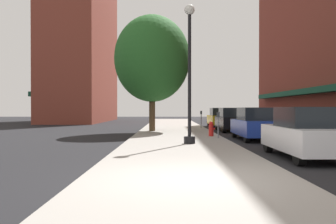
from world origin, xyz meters
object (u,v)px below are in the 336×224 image
Objects in this scene: parking_meter_near at (201,117)px; lamppost at (189,71)px; car_white at (306,133)px; car_black at (231,120)px; tree_near at (152,59)px; parking_meter_far at (218,122)px; car_blue at (255,124)px; fire_hydrant at (211,129)px; car_yellow at (220,118)px.

lamppost is at bearing -97.52° from parking_meter_near.
car_white and car_black have the same top height.
tree_near is (-1.97, 8.69, 1.72)m from lamppost.
parking_meter_far is 7.94m from tree_near.
parking_meter_far is at bearing 105.87° from car_white.
parking_meter_far is 0.30× the size of car_black.
car_black is (0.00, 6.96, 0.00)m from car_blue.
car_blue is 1.00× the size of car_black.
car_white is at bearing -73.28° from parking_meter_far.
tree_near reaches higher than parking_meter_far.
parking_meter_near is at bearing 44.25° from tree_near.
tree_near is at bearing 134.46° from car_blue.
car_blue is (2.14, -1.03, 0.29)m from fire_hydrant.
car_blue and car_black have the same top height.
parking_meter_far reaches higher than fire_hydrant.
tree_near is at bearing 113.23° from car_white.
car_blue is at bearing -45.24° from tree_near.
fire_hydrant is (1.42, 4.14, -2.68)m from lamppost.
car_black is at bearing 89.15° from car_white.
lamppost is 4.50× the size of parking_meter_near.
car_white is 6.79m from car_blue.
car_blue is at bearing -90.91° from car_black.
lamppost is 5.65m from car_white.
car_yellow is (5.53, 7.02, -4.11)m from tree_near.
parking_meter_near is at bearing 88.63° from fire_hydrant.
tree_near is (-3.38, 4.54, 4.40)m from fire_hydrant.
lamppost is at bearing -108.86° from fire_hydrant.
fire_hydrant is 7.17m from tree_near.
tree_near is at bearing 102.77° from lamppost.
car_blue is 12.59m from car_yellow.
tree_near is 7.02m from car_black.
parking_meter_near is 0.17× the size of tree_near.
car_white is at bearing -90.91° from car_black.
tree_near is 1.79× the size of car_white.
car_white is (1.95, -6.49, -0.14)m from parking_meter_far.
parking_meter_far is at bearing 60.24° from lamppost.
parking_meter_near is 4.04m from car_yellow.
lamppost is 4.50× the size of parking_meter_far.
car_yellow is (2.14, 11.56, 0.29)m from fire_hydrant.
lamppost reaches higher than car_black.
car_black is 5.63m from car_yellow.
car_white and car_yellow have the same top height.
car_yellow is at bearing 77.24° from lamppost.
tree_near is 1.79× the size of car_yellow.
fire_hydrant is at bearing -110.77° from car_black.
tree_near reaches higher than car_white.
lamppost reaches higher than parking_meter_near.
lamppost is at bearing -119.76° from parking_meter_far.
car_black reaches higher than fire_hydrant.
parking_meter_near is 0.30× the size of car_white.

